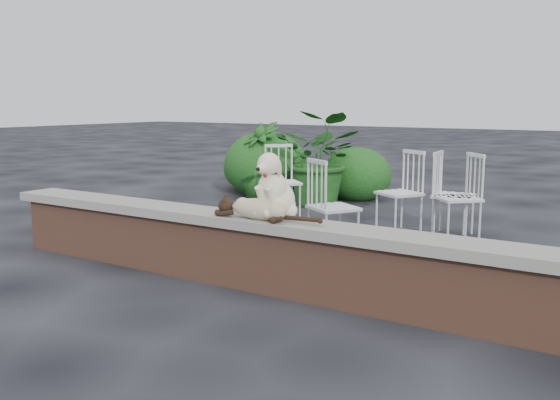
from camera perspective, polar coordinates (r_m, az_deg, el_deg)
The scene contains 13 objects.
ground at distance 4.89m, azimuth 0.72°, elevation -8.65°, with size 60.00×60.00×0.00m, color black.
brick_wall at distance 4.82m, azimuth 0.73°, elevation -5.82°, with size 6.00×0.30×0.50m, color brown.
capstone at distance 4.75m, azimuth 0.74°, elevation -2.44°, with size 6.20×0.40×0.08m, color slate.
dog at distance 4.85m, azimuth -0.26°, elevation 1.48°, with size 0.35×0.46×0.53m, color beige, non-canonical shape.
cat at distance 4.80m, azimuth -2.03°, elevation -0.71°, with size 1.10×0.26×0.19m, color tan, non-canonical shape.
chair_d at distance 6.93m, azimuth 16.20°, elevation 0.30°, with size 0.56×0.56×0.94m, color white, non-canonical shape.
chair_e at distance 7.10m, azimuth 15.88°, elevation 0.52°, with size 0.56×0.56×0.94m, color white, non-canonical shape.
chair_c at distance 6.09m, azimuth 5.00°, elevation -0.55°, with size 0.56×0.56×0.94m, color white, non-canonical shape.
chair_b at distance 7.15m, azimuth 11.05°, elevation 0.76°, with size 0.56×0.56×0.94m, color white, non-canonical shape.
chair_a at distance 7.94m, azimuth 0.24°, elevation 1.76°, with size 0.56×0.56×0.94m, color white, non-canonical shape.
potted_plant_a at distance 8.82m, azimuth 3.88°, elevation 3.87°, with size 1.23×1.06×1.36m, color #144313.
potted_plant_b at distance 9.52m, azimuth -1.82°, elevation 3.74°, with size 0.66×0.66×1.19m, color #144313.
shrubbery at distance 9.85m, azimuth 0.52°, elevation 2.97°, with size 3.06×1.50×1.08m.
Camera 1 is at (2.46, -3.95, 1.50)m, focal length 39.27 mm.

